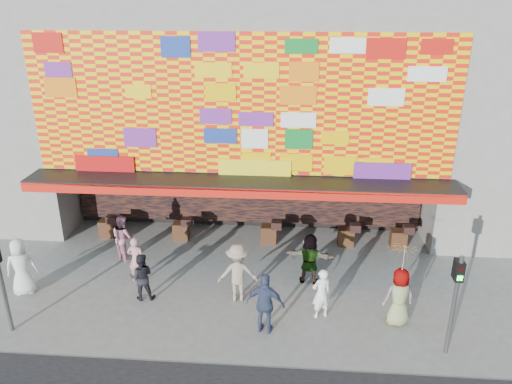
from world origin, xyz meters
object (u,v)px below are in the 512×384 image
Objects in this scene: ped_d at (238,273)px; ped_g at (399,297)px; ped_c at (142,277)px; parasol at (404,260)px; ped_f at (310,259)px; ped_a at (21,267)px; ped_e at (266,304)px; ped_b at (136,259)px; signal_left at (0,275)px; ped_i at (123,237)px; ped_h at (321,293)px; signal_right at (456,295)px.

ped_g is at bearing 160.62° from ped_d.
ped_c is 0.85× the size of parasol.
ped_c is at bearing 22.23° from ped_f.
ped_e is at bearing 148.76° from ped_a.
ped_b is at bearing -74.78° from ped_c.
ped_g is at bearing 164.94° from ped_c.
signal_left is 1.64× the size of ped_g.
ped_g reaches higher than ped_f.
signal_left reaches higher than ped_g.
ped_i is at bearing -24.66° from ped_e.
ped_i is at bearing -45.59° from ped_h.
ped_e is (-5.00, 0.52, -0.91)m from signal_right.
ped_b is at bearing 162.88° from signal_right.
ped_a is 9.40m from ped_f.
ped_i reaches higher than ped_b.
ped_f is 6.85m from ped_i.
ped_g is at bearing 153.35° from ped_h.
ped_b is 0.84× the size of ped_d.
signal_left is at bearing 14.76° from ped_e.
signal_right reaches higher than ped_d.
signal_right is 5.05m from ped_f.
ped_e is at bearing 174.02° from signal_right.
ped_d reaches higher than ped_g.
ped_b is 0.87× the size of parasol.
ped_f is 3.31m from ped_g.
ped_a is 9.62m from ped_h.
signal_right is 3.79m from ped_h.
ped_c is 0.98× the size of ped_h.
ped_g is 1.12× the size of ped_h.
signal_left is 1.54× the size of ped_a.
signal_left reaches higher than ped_c.
ped_e is 1.07× the size of ped_f.
ped_d is 1.20× the size of ped_h.
ped_e reaches higher than ped_g.
signal_left is 1.00× the size of signal_right.
parasol is (2.25, -0.16, 1.35)m from ped_h.
ped_b is 1.00× the size of ped_h.
ped_b is 0.94× the size of ped_i.
signal_left is 9.38m from ped_f.
ped_e is 1.02× the size of parasol.
parasol reaches higher than ped_e.
ped_b is 5.84m from ped_f.
ped_d reaches higher than ped_c.
signal_right is 1.89× the size of ped_c.
ped_f is (2.29, 1.22, -0.08)m from ped_d.
signal_right reaches higher than ped_h.
signal_right is 1.91m from ped_g.
signal_left is 4.02m from ped_c.
ped_h is at bearing -160.61° from ped_i.
ped_b is at bearing 165.13° from ped_i.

